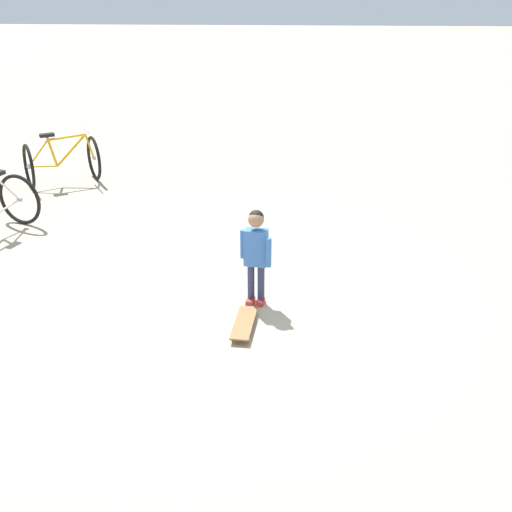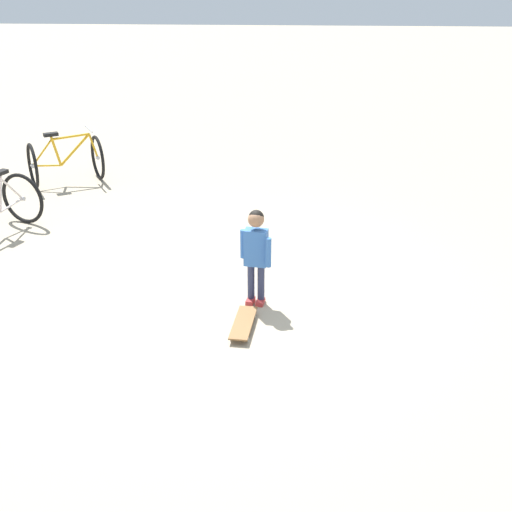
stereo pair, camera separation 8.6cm
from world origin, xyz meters
name	(u,v)px [view 2 (the right image)]	position (x,y,z in m)	size (l,w,h in m)	color
ground_plane	(211,290)	(0.00, 0.00, 0.00)	(50.00, 50.00, 0.00)	tan
child_person	(256,247)	(0.26, 0.52, 0.66)	(0.27, 0.34, 1.06)	#2D3351
skateboard	(243,323)	(0.82, 0.42, 0.06)	(0.69, 0.26, 0.07)	olive
bicycle_near	(66,160)	(-3.61, -2.68, 0.38)	(1.14, 1.28, 0.85)	black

